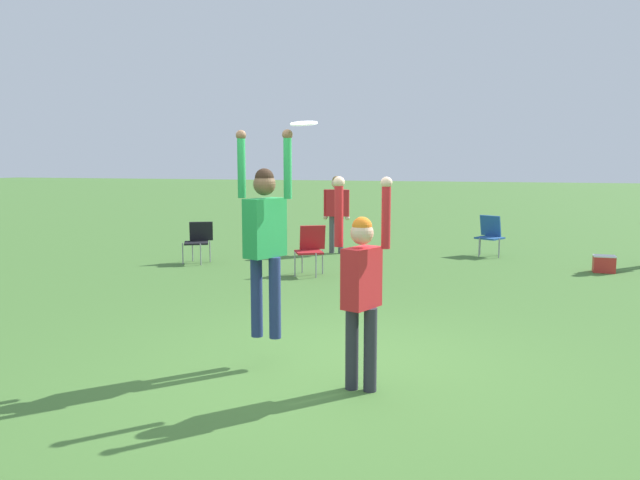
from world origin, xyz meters
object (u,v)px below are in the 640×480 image
camping_chair_2 (311,246)px  cooler_box (604,264)px  camping_chair_0 (490,233)px  person_jumping (265,229)px  person_spectator_near (336,207)px  frisbee (304,123)px  person_defending (362,281)px  camping_chair_1 (198,238)px

camping_chair_2 → cooler_box: 5.54m
camping_chair_0 → person_jumping: bearing=106.0°
person_spectator_near → frisbee: bearing=-90.6°
person_defending → cooler_box: size_ratio=4.99×
camping_chair_1 → person_spectator_near: (2.35, 2.11, 0.56)m
person_jumping → camping_chair_0: size_ratio=2.37×
frisbee → cooler_box: (3.61, 6.90, -2.27)m
person_jumping → camping_chair_2: person_jumping is taller
frisbee → person_jumping: bearing=177.8°
frisbee → person_spectator_near: (-1.87, 7.76, -1.37)m
person_jumping → person_defending: 1.23m
person_jumping → camping_chair_1: person_jumping is taller
camping_chair_0 → camping_chair_1: size_ratio=1.06×
person_jumping → cooler_box: person_jumping is taller
person_defending → camping_chair_0: 8.87m
person_defending → camping_chair_1: bearing=-120.6°
camping_chair_1 → camping_chair_2: (2.63, -0.61, 0.03)m
camping_chair_0 → camping_chair_2: 4.56m
camping_chair_1 → cooler_box: camping_chair_1 is taller
camping_chair_0 → person_defending: bearing=113.5°
person_defending → camping_chair_1: person_defending is taller
person_jumping → camping_chair_0: bearing=7.8°
person_defending → person_spectator_near: (-2.55, 8.15, 0.04)m
camping_chair_0 → camping_chair_1: bearing=54.6°
camping_chair_0 → camping_chair_2: size_ratio=0.98×
person_defending → cooler_box: person_defending is taller
person_jumping → frisbee: size_ratio=7.89×
camping_chair_0 → cooler_box: 2.65m
person_defending → camping_chair_2: size_ratio=2.16×
camping_chair_2 → person_jumping: bearing=74.6°
camping_chair_0 → camping_chair_2: bearing=76.5°
person_jumping → cooler_box: bearing=-9.9°
frisbee → cooler_box: size_ratio=0.68×
person_jumping → cooler_box: size_ratio=5.38×
frisbee → camping_chair_1: bearing=126.8°
person_jumping → camping_chair_1: 6.86m
person_spectator_near → cooler_box: size_ratio=4.49×
camping_chair_2 → cooler_box: camping_chair_2 is taller
frisbee → person_spectator_near: 8.10m
person_jumping → person_spectator_near: (-1.45, 7.75, -0.34)m
frisbee → camping_chair_0: size_ratio=0.30×
camping_chair_0 → person_spectator_near: bearing=39.9°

